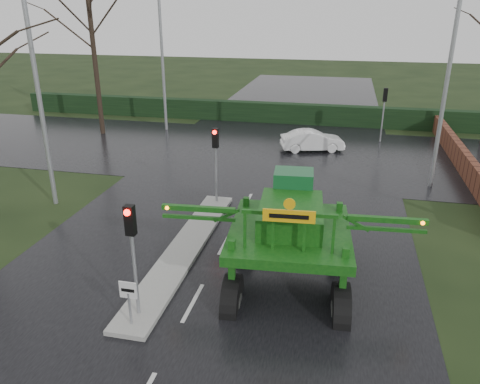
% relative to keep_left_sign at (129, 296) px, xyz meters
% --- Properties ---
extents(ground, '(140.00, 140.00, 0.00)m').
position_rel_keep_left_sign_xyz_m(ground, '(1.30, 1.50, -1.06)').
color(ground, black).
rests_on(ground, ground).
extents(road_main, '(14.00, 80.00, 0.02)m').
position_rel_keep_left_sign_xyz_m(road_main, '(1.30, 11.50, -1.05)').
color(road_main, black).
rests_on(road_main, ground).
extents(road_cross, '(80.00, 12.00, 0.02)m').
position_rel_keep_left_sign_xyz_m(road_cross, '(1.30, 17.50, -1.05)').
color(road_cross, black).
rests_on(road_cross, ground).
extents(median_island, '(1.20, 10.00, 0.16)m').
position_rel_keep_left_sign_xyz_m(median_island, '(0.00, 4.50, -0.97)').
color(median_island, gray).
rests_on(median_island, ground).
extents(hedge_row, '(44.00, 0.90, 1.50)m').
position_rel_keep_left_sign_xyz_m(hedge_row, '(1.30, 25.50, -0.31)').
color(hedge_row, black).
rests_on(hedge_row, ground).
extents(brick_wall, '(0.40, 20.00, 1.20)m').
position_rel_keep_left_sign_xyz_m(brick_wall, '(11.80, 17.50, -0.46)').
color(brick_wall, '#592D1E').
rests_on(brick_wall, ground).
extents(keep_left_sign, '(0.50, 0.07, 1.35)m').
position_rel_keep_left_sign_xyz_m(keep_left_sign, '(0.00, 0.00, 0.00)').
color(keep_left_sign, gray).
rests_on(keep_left_sign, ground).
extents(traffic_signal_near, '(0.26, 0.33, 3.52)m').
position_rel_keep_left_sign_xyz_m(traffic_signal_near, '(0.00, 0.49, 1.53)').
color(traffic_signal_near, gray).
rests_on(traffic_signal_near, ground).
extents(traffic_signal_mid, '(0.26, 0.33, 3.52)m').
position_rel_keep_left_sign_xyz_m(traffic_signal_mid, '(0.00, 8.99, 1.53)').
color(traffic_signal_mid, gray).
rests_on(traffic_signal_mid, ground).
extents(traffic_signal_far, '(0.26, 0.33, 3.52)m').
position_rel_keep_left_sign_xyz_m(traffic_signal_far, '(7.80, 21.51, 1.53)').
color(traffic_signal_far, gray).
rests_on(traffic_signal_far, ground).
extents(street_light_left_near, '(3.85, 0.30, 10.00)m').
position_rel_keep_left_sign_xyz_m(street_light_left_near, '(-6.89, 7.50, 4.93)').
color(street_light_left_near, gray).
rests_on(street_light_left_near, ground).
extents(street_light_right, '(3.85, 0.30, 10.00)m').
position_rel_keep_left_sign_xyz_m(street_light_right, '(9.49, 13.50, 4.93)').
color(street_light_right, gray).
rests_on(street_light_right, ground).
extents(street_light_left_far, '(3.85, 0.30, 10.00)m').
position_rel_keep_left_sign_xyz_m(street_light_left_far, '(-6.89, 21.50, 4.93)').
color(street_light_left_far, gray).
rests_on(street_light_left_far, ground).
extents(tree_left_far, '(7.70, 7.70, 13.26)m').
position_rel_keep_left_sign_xyz_m(tree_left_far, '(-11.20, 19.50, 6.09)').
color(tree_left_far, black).
rests_on(tree_left_far, ground).
extents(crop_sprayer, '(8.04, 5.28, 4.50)m').
position_rel_keep_left_sign_xyz_m(crop_sprayer, '(2.44, 1.98, 1.07)').
color(crop_sprayer, black).
rests_on(crop_sprayer, ground).
extents(white_sedan, '(4.07, 2.36, 1.27)m').
position_rel_keep_left_sign_xyz_m(white_sedan, '(3.54, 18.44, -1.06)').
color(white_sedan, white).
rests_on(white_sedan, ground).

